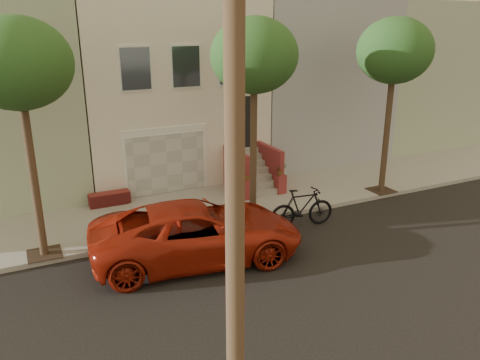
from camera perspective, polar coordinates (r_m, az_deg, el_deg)
name	(u,v)px	position (r m, az deg, el deg)	size (l,w,h in m)	color
ground	(288,279)	(12.58, 5.71, -11.66)	(90.00, 90.00, 0.00)	black
sidewalk	(209,207)	(16.87, -3.77, -3.22)	(40.00, 3.70, 0.15)	gray
house_row	(155,85)	(21.38, -10.03, 11.06)	(33.10, 11.70, 7.00)	beige
tree_left	(17,65)	(13.15, -24.96, 12.27)	(2.70, 2.57, 6.30)	#2D2116
tree_mid	(254,57)	(14.81, 1.70, 14.44)	(2.70, 2.57, 6.30)	#2D2116
tree_right	(395,52)	(18.02, 17.92, 14.30)	(2.70, 2.57, 6.30)	#2D2116
pickup_truck	(197,232)	(13.21, -5.08, -6.18)	(2.66, 5.76, 1.60)	#9A1E0D
motorcycle	(302,208)	(15.35, 7.39, -3.30)	(0.61, 2.15, 1.29)	black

